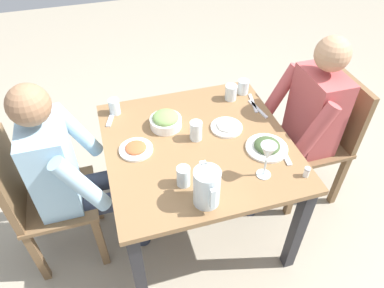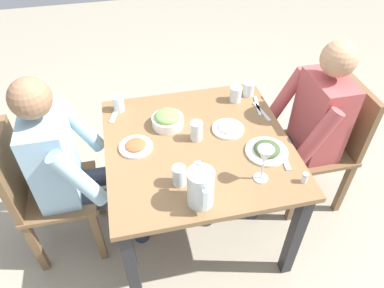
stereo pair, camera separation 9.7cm
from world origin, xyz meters
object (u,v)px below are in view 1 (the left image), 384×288
diner_far (300,122)px  plate_yoghurt (227,126)px  diner_near (73,170)px  plate_dolmas (267,146)px  salt_shaker (307,172)px  water_glass_near_left (183,176)px  water_pitcher (207,187)px  water_glass_center (196,131)px  chair_near (40,197)px  water_glass_near_right (114,107)px  salad_bowl (166,120)px  chair_far (324,134)px  dining_table (198,157)px  water_glass_by_pitcher (243,87)px  water_glass_far_right (231,92)px  wine_glass (268,154)px  plate_rice_curry (136,149)px

diner_far → plate_yoghurt: size_ratio=6.67×
diner_near → diner_far: 1.31m
plate_dolmas → salt_shaker: size_ratio=4.05×
water_glass_near_left → water_pitcher: bearing=28.9°
plate_dolmas → water_glass_center: 0.38m
water_pitcher → salt_shaker: water_pitcher is taller
chair_near → water_pitcher: bearing=61.1°
diner_far → water_glass_near_right: (-0.31, -1.04, 0.11)m
water_pitcher → salad_bowl: bearing=-174.8°
salad_bowl → plate_yoghurt: salad_bowl is taller
salt_shaker → chair_far: bearing=135.6°
dining_table → water_pitcher: 0.44m
chair_near → plate_dolmas: bearing=80.7°
chair_near → salad_bowl: 0.78m
water_glass_by_pitcher → dining_table: bearing=-47.9°
water_pitcher → water_glass_by_pitcher: water_pitcher is taller
salt_shaker → salad_bowl: bearing=-134.8°
salad_bowl → water_glass_center: water_glass_center is taller
water_glass_near_right → salt_shaker: (0.76, 0.81, -0.02)m
water_glass_center → salt_shaker: 0.60m
chair_far → plate_dolmas: chair_far is taller
chair_near → water_glass_center: bearing=89.3°
dining_table → water_glass_by_pitcher: bearing=132.1°
diner_near → water_glass_near_right: diner_near is taller
water_glass_far_right → water_glass_center: 0.42m
salad_bowl → plate_dolmas: (0.33, 0.46, -0.02)m
chair_far → diner_far: 0.25m
plate_yoghurt → water_glass_far_right: size_ratio=1.86×
chair_near → water_glass_center: (0.01, 0.86, 0.27)m
chair_near → diner_near: diner_near is taller
diner_far → salad_bowl: bearing=-98.2°
water_glass_by_pitcher → plate_yoghurt: bearing=-36.3°
chair_far → salt_shaker: (0.44, -0.43, 0.24)m
dining_table → plate_dolmas: plate_dolmas is taller
dining_table → diner_near: diner_near is taller
plate_dolmas → salt_shaker: bearing=23.7°
chair_near → plate_dolmas: 1.23m
salad_bowl → wine_glass: (0.49, 0.37, 0.10)m
plate_yoghurt → diner_far: bearing=90.0°
chair_near → water_glass_near_left: bearing=66.9°
water_glass_by_pitcher → plate_dolmas: bearing=-8.5°
salad_bowl → salt_shaker: size_ratio=3.25×
salad_bowl → water_pitcher: bearing=5.2°
plate_rice_curry → plate_yoghurt: bearing=93.8°
plate_rice_curry → water_glass_far_right: bearing=114.6°
water_glass_near_left → salt_shaker: bearing=78.4°
diner_near → water_pitcher: bearing=53.2°
diner_far → chair_far: bearing=90.0°
diner_far → diner_near: bearing=-89.1°
chair_near → salad_bowl: bearing=100.4°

